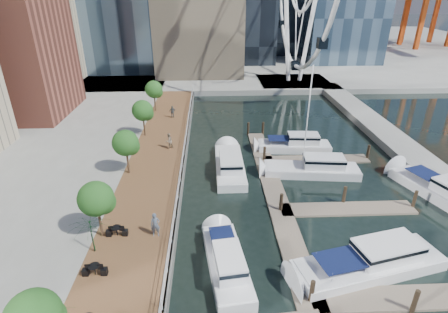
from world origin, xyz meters
TOP-DOWN VIEW (x-y plane):
  - ground at (0.00, 0.00)m, footprint 520.00×520.00m
  - boardwalk at (-9.00, 15.00)m, footprint 6.00×60.00m
  - seawall at (-6.00, 15.00)m, footprint 0.25×60.00m
  - land_far at (0.00, 102.00)m, footprint 200.00×114.00m
  - breakwater at (20.00, 20.00)m, footprint 4.00×60.00m
  - pier at (14.00, 52.00)m, footprint 14.00×12.00m
  - railing at (-6.10, 15.00)m, footprint 0.10×60.00m
  - floating_docks at (7.97, 9.98)m, footprint 16.00×34.00m
  - street_trees at (-11.40, 14.00)m, footprint 2.60×42.60m
  - cafe_tables at (-10.40, -2.00)m, footprint 2.50×13.70m
  - yacht_foreground at (7.78, 0.62)m, footprint 12.21×5.85m
  - pedestrian_near at (-7.35, 3.87)m, footprint 0.75×0.54m
  - pedestrian_mid at (-7.92, 19.85)m, footprint 1.14×1.14m
  - pedestrian_far at (-8.47, 30.68)m, footprint 1.02×0.43m
  - moored_yachts at (7.58, 11.87)m, footprint 26.01×31.67m
  - cafe_seating at (-11.17, -2.18)m, footprint 4.52×11.91m

SIDE VIEW (x-z plane):
  - ground at x=0.00m, z-range 0.00..0.00m
  - yacht_foreground at x=7.78m, z-range -1.07..1.07m
  - moored_yachts at x=7.58m, z-range -5.75..5.75m
  - floating_docks at x=7.97m, z-range -0.81..1.79m
  - boardwalk at x=-9.00m, z-range 0.00..1.00m
  - seawall at x=-6.00m, z-range 0.00..1.00m
  - land_far at x=0.00m, z-range 0.00..1.00m
  - breakwater at x=20.00m, z-range 0.00..1.00m
  - pier at x=14.00m, z-range 0.00..1.00m
  - cafe_tables at x=-10.40m, z-range 1.00..1.74m
  - railing at x=-6.10m, z-range 1.00..2.05m
  - pedestrian_far at x=-8.47m, z-range 1.00..2.74m
  - pedestrian_mid at x=-7.92m, z-range 1.00..2.87m
  - pedestrian_near at x=-7.35m, z-range 1.00..2.94m
  - cafe_seating at x=-11.17m, z-range 0.90..3.60m
  - street_trees at x=-11.40m, z-range 1.99..6.59m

